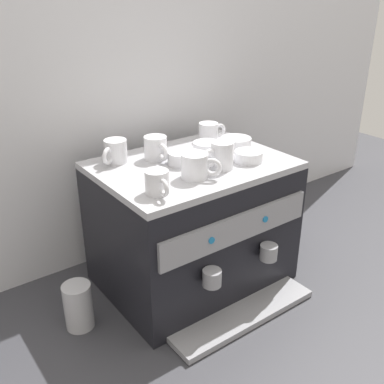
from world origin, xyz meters
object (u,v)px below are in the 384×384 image
Objects in this scene: ceramic_cup_1 at (209,132)px; coffee_grinder at (275,199)px; ceramic_cup_5 at (196,166)px; ceramic_cup_2 at (115,152)px; ceramic_bowl_2 at (183,158)px; ceramic_cup_0 at (156,148)px; ceramic_bowl_3 at (236,143)px; espresso_machine at (193,224)px; ceramic_cup_3 at (221,156)px; ceramic_cup_4 at (157,183)px; milk_pitcher at (78,306)px; ceramic_bowl_1 at (207,148)px; ceramic_bowl_0 at (248,157)px.

coffee_grinder is at bearing -21.57° from ceramic_cup_1.
coffee_grinder is (0.51, 0.15, -0.31)m from ceramic_cup_5.
ceramic_cup_2 reaches higher than ceramic_bowl_2.
ceramic_cup_2 is at bearing 117.41° from ceramic_cup_5.
ceramic_cup_5 is at bearing -164.04° from coffee_grinder.
ceramic_cup_0 and ceramic_cup_5 have the same top height.
ceramic_cup_1 is at bearing 106.29° from ceramic_bowl_3.
espresso_machine is at bearing -171.24° from ceramic_bowl_3.
ceramic_cup_3 is 1.14× the size of ceramic_cup_4.
ceramic_cup_3 is at bearing 7.35° from ceramic_cup_5.
ceramic_cup_1 reaches higher than milk_pitcher.
espresso_machine is 0.28m from ceramic_cup_3.
ceramic_bowl_2 is at bearing 72.62° from ceramic_cup_5.
ceramic_cup_5 is (0.13, -0.25, 0.00)m from ceramic_cup_2.
ceramic_bowl_1 is at bearing 176.20° from ceramic_bowl_3.
ceramic_cup_2 reaches higher than ceramic_bowl_0.
ceramic_bowl_1 is at bearing 13.95° from ceramic_bowl_2.
ceramic_cup_0 is at bearing 162.08° from ceramic_bowl_1.
milk_pitcher is (-0.36, 0.11, -0.40)m from ceramic_cup_5.
ceramic_cup_2 is 1.06× the size of ceramic_bowl_2.
espresso_machine reaches higher than milk_pitcher.
ceramic_bowl_0 reaches higher than coffee_grinder.
ceramic_bowl_1 is at bearing 29.59° from ceramic_cup_4.
coffee_grinder is at bearing 15.96° from ceramic_cup_5.
ceramic_bowl_0 is at bearing -155.04° from coffee_grinder.
ceramic_bowl_0 is at bearing -32.51° from espresso_machine.
ceramic_cup_2 is (-0.20, 0.15, 0.26)m from espresso_machine.
espresso_machine is 0.30m from ceramic_bowl_0.
ceramic_cup_2 is 0.28m from ceramic_cup_4.
ceramic_bowl_0 is at bearing 2.53° from ceramic_cup_5.
ceramic_cup_0 is 0.20m from ceramic_cup_5.
ceramic_bowl_2 is 0.24m from ceramic_bowl_3.
espresso_machine is 0.36m from ceramic_cup_2.
ceramic_bowl_3 is (0.41, -0.11, -0.02)m from ceramic_cup_2.
ceramic_cup_3 reaches higher than ceramic_cup_4.
ceramic_bowl_0 is at bearing -65.68° from ceramic_bowl_1.
ceramic_cup_2 is 0.97× the size of ceramic_cup_5.
ceramic_bowl_1 is 0.13m from ceramic_bowl_3.
ceramic_cup_1 is 1.02× the size of ceramic_cup_2.
ceramic_cup_3 reaches higher than ceramic_cup_5.
espresso_machine is at bearing -174.80° from coffee_grinder.
ceramic_cup_3 is 1.17× the size of ceramic_bowl_2.
ceramic_cup_1 reaches higher than ceramic_bowl_1.
coffee_grinder is (0.26, -0.10, -0.31)m from ceramic_cup_1.
coffee_grinder is at bearing -5.97° from ceramic_cup_0.
ceramic_cup_0 is at bearing 140.02° from ceramic_bowl_0.
ceramic_bowl_3 is at bearing -178.16° from coffee_grinder.
espresso_machine is at bearing -21.51° from ceramic_bowl_2.
ceramic_bowl_2 is (-0.07, 0.10, -0.02)m from ceramic_cup_3.
ceramic_bowl_1 is 0.65m from milk_pitcher.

